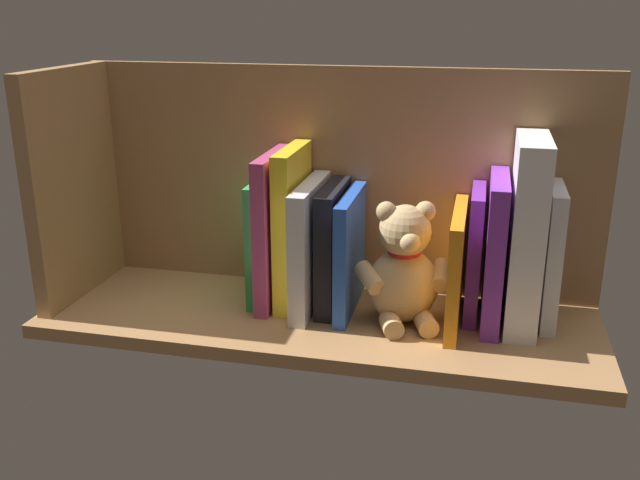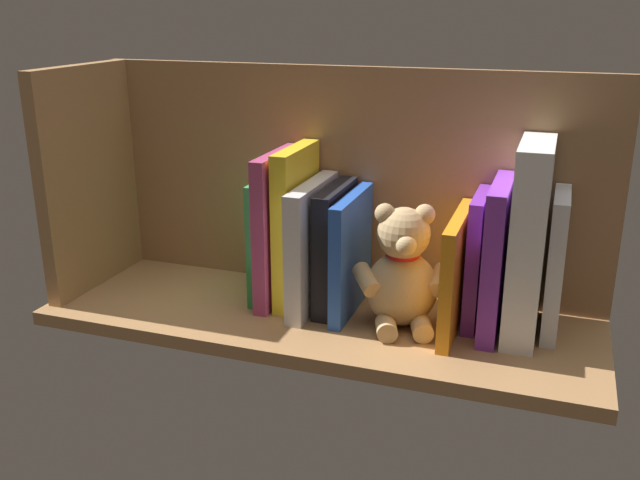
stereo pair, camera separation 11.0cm
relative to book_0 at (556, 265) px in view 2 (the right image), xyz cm
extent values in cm
cube|color=#A87A4C|center=(35.34, 5.39, -11.97)|extent=(88.89, 30.49, 2.20)
cube|color=#9B6E47|center=(35.34, -7.60, 8.24)|extent=(88.89, 1.50, 38.20)
cube|color=#A87A4C|center=(77.79, 5.39, 8.24)|extent=(2.40, 24.49, 38.20)
cube|color=silver|center=(0.00, 0.00, 0.00)|extent=(2.44, 12.90, 21.75)
cube|color=white|center=(4.15, 1.77, 3.81)|extent=(4.81, 16.23, 29.35)
cube|color=purple|center=(8.53, 1.89, 0.72)|extent=(2.75, 16.67, 23.16)
cube|color=purple|center=(11.53, 0.06, -0.53)|extent=(2.06, 13.03, 20.66)
cube|color=orange|center=(14.12, 3.55, -1.80)|extent=(1.92, 19.99, 18.12)
ellipsoid|color=tan|center=(22.13, 4.87, -4.97)|extent=(13.83, 13.09, 11.79)
sphere|color=tan|center=(22.13, 4.87, 3.96)|extent=(8.10, 8.10, 8.10)
sphere|color=tan|center=(19.25, 3.89, 7.00)|extent=(3.13, 3.13, 3.13)
sphere|color=tan|center=(25.00, 5.85, 7.00)|extent=(3.13, 3.13, 3.13)
sphere|color=#DBB77F|center=(21.02, 8.13, 3.35)|extent=(3.13, 3.13, 3.13)
cylinder|color=tan|center=(16.35, 4.46, -2.91)|extent=(2.88, 5.85, 4.36)
cylinder|color=tan|center=(26.95, 8.07, -2.91)|extent=(5.78, 6.24, 4.36)
cylinder|color=tan|center=(18.00, 8.76, -9.30)|extent=(4.39, 5.19, 3.13)
cylinder|color=tan|center=(23.02, 10.47, -9.30)|extent=(4.39, 5.19, 3.13)
torus|color=red|center=(22.13, 4.87, 0.74)|extent=(6.82, 6.82, 0.92)
cube|color=blue|center=(31.07, 2.38, -1.15)|extent=(2.04, 17.66, 19.44)
cube|color=black|center=(34.13, 1.36, -0.75)|extent=(2.88, 15.63, 20.24)
cube|color=silver|center=(37.57, 2.82, -0.40)|extent=(2.80, 18.53, 20.93)
cube|color=yellow|center=(40.96, 1.19, 2.17)|extent=(2.78, 15.28, 26.08)
cube|color=#B23F72|center=(44.08, 1.75, 1.73)|extent=(2.27, 16.40, 25.19)
cube|color=green|center=(46.49, 0.70, -0.57)|extent=(1.36, 14.29, 20.58)
camera|label=1|loc=(11.58, 107.18, 36.99)|focal=39.47mm
camera|label=2|loc=(0.99, 104.11, 36.99)|focal=39.47mm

